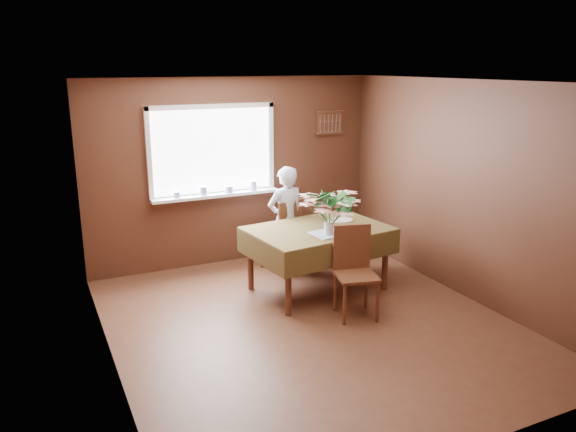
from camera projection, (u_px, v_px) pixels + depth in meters
name	position (u px, v px, depth m)	size (l,w,h in m)	color
floor	(310.00, 324.00, 5.94)	(4.50, 4.50, 0.00)	#502A1B
ceiling	(313.00, 82.00, 5.28)	(4.50, 4.50, 0.00)	white
wall_back	(234.00, 172.00, 7.57)	(4.00, 4.00, 0.00)	brown
wall_front	(472.00, 289.00, 3.65)	(4.00, 4.00, 0.00)	brown
wall_left	(104.00, 235.00, 4.78)	(4.50, 4.50, 0.00)	brown
wall_right	(466.00, 191.00, 6.44)	(4.50, 4.50, 0.00)	brown
window_assembly	(214.00, 166.00, 7.37)	(1.72, 0.20, 1.22)	white
spoon_rack	(330.00, 122.00, 7.98)	(0.44, 0.05, 0.33)	brown
dining_table	(318.00, 236.00, 6.67)	(1.72, 1.27, 0.79)	brown
chair_far	(285.00, 232.00, 7.38)	(0.52, 0.52, 0.96)	brown
chair_near	(354.00, 267.00, 6.06)	(0.51, 0.51, 0.98)	brown
seated_woman	(286.00, 220.00, 7.27)	(0.51, 0.34, 1.41)	white
flower_bouquet	(329.00, 206.00, 6.32)	(0.59, 0.59, 0.51)	white
side_plate	(342.00, 220.00, 6.95)	(0.26, 0.26, 0.01)	white
table_knife	(342.00, 230.00, 6.54)	(0.02, 0.22, 0.00)	silver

